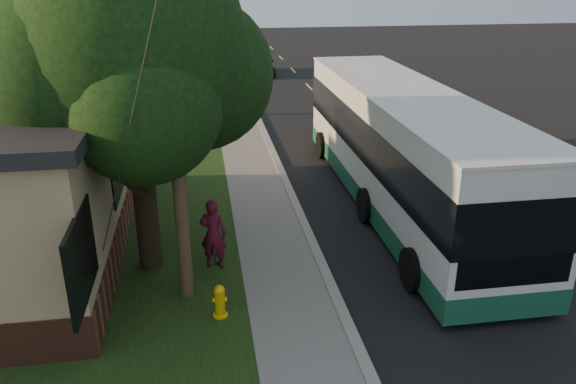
% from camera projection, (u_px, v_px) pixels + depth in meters
% --- Properties ---
extents(ground, '(120.00, 120.00, 0.00)m').
position_uv_depth(ground, '(339.00, 308.00, 12.37)').
color(ground, black).
rests_on(ground, ground).
extents(road, '(8.00, 80.00, 0.01)m').
position_uv_depth(road, '(377.00, 157.00, 22.11)').
color(road, black).
rests_on(road, ground).
extents(curb, '(0.25, 80.00, 0.12)m').
position_uv_depth(curb, '(276.00, 161.00, 21.50)').
color(curb, gray).
rests_on(curb, ground).
extents(sidewalk, '(2.00, 80.00, 0.08)m').
position_uv_depth(sidewalk, '(251.00, 163.00, 21.37)').
color(sidewalk, slate).
rests_on(sidewalk, ground).
extents(grass_verge, '(5.00, 80.00, 0.07)m').
position_uv_depth(grass_verge, '(157.00, 168.00, 20.86)').
color(grass_verge, black).
rests_on(grass_verge, ground).
extents(fire_hydrant, '(0.32, 0.32, 0.74)m').
position_uv_depth(fire_hydrant, '(220.00, 301.00, 11.83)').
color(fire_hydrant, yellow).
rests_on(fire_hydrant, grass_verge).
extents(utility_pole, '(2.86, 3.21, 9.07)m').
position_uv_depth(utility_pole, '(172.00, 95.00, 11.06)').
color(utility_pole, '#473321').
rests_on(utility_pole, ground).
extents(leafy_tree, '(6.30, 6.00, 7.80)m').
position_uv_depth(leafy_tree, '(132.00, 56.00, 12.25)').
color(leafy_tree, black).
rests_on(leafy_tree, grass_verge).
extents(bare_tree_near, '(1.38, 1.21, 4.31)m').
position_uv_depth(bare_tree_near, '(183.00, 72.00, 27.54)').
color(bare_tree_near, black).
rests_on(bare_tree_near, grass_verge).
extents(bare_tree_far, '(1.38, 1.21, 4.03)m').
position_uv_depth(bare_tree_far, '(193.00, 44.00, 38.65)').
color(bare_tree_far, black).
rests_on(bare_tree_far, grass_verge).
extents(traffic_signal, '(0.18, 0.22, 5.50)m').
position_uv_depth(traffic_signal, '(239.00, 20.00, 42.39)').
color(traffic_signal, '#2D2D30').
rests_on(traffic_signal, ground).
extents(transit_bus, '(3.09, 13.38, 3.62)m').
position_uv_depth(transit_bus, '(402.00, 146.00, 17.05)').
color(transit_bus, silver).
rests_on(transit_bus, ground).
extents(skateboarder, '(0.75, 0.60, 1.80)m').
position_uv_depth(skateboarder, '(213.00, 234.00, 13.59)').
color(skateboarder, '#551125').
rests_on(skateboarder, grass_verge).
extents(skateboard_main, '(0.24, 0.80, 0.07)m').
position_uv_depth(skateboard_main, '(220.00, 255.00, 14.37)').
color(skateboard_main, black).
rests_on(skateboard_main, grass_verge).
extents(dumpster, '(1.65, 1.42, 1.28)m').
position_uv_depth(dumpster, '(52.00, 176.00, 18.20)').
color(dumpster, black).
rests_on(dumpster, building_lot).
extents(distant_car, '(1.84, 4.44, 1.50)m').
position_uv_depth(distant_car, '(260.00, 63.00, 38.78)').
color(distant_car, black).
rests_on(distant_car, ground).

